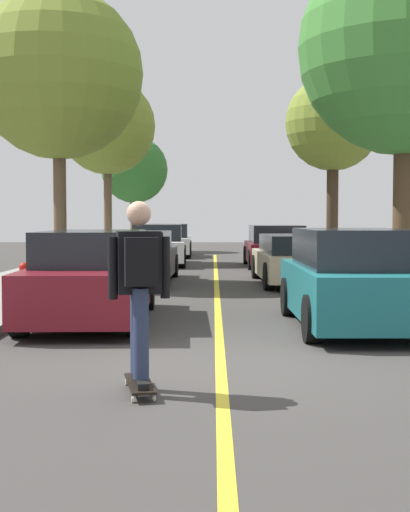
% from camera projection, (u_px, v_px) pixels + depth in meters
% --- Properties ---
extents(ground, '(80.00, 80.00, 0.00)m').
position_uv_depth(ground, '(221.00, 365.00, 7.96)').
color(ground, '#3D3A38').
extents(center_line, '(0.12, 39.20, 0.01)m').
position_uv_depth(center_line, '(218.00, 315.00, 11.95)').
color(center_line, gold).
rests_on(center_line, ground).
extents(parked_car_left_nearest, '(1.95, 4.40, 1.44)m').
position_uv_depth(parked_car_left_nearest, '(92.00, 277.00, 11.30)').
color(parked_car_left_nearest, maroon).
rests_on(parked_car_left_nearest, ground).
extents(parked_car_left_near, '(1.89, 4.68, 1.31)m').
position_uv_depth(parked_car_left_near, '(137.00, 257.00, 18.04)').
color(parked_car_left_near, '#38383D').
rests_on(parked_car_left_near, ground).
extents(parked_car_left_far, '(2.07, 4.55, 1.42)m').
position_uv_depth(parked_car_left_far, '(158.00, 245.00, 24.86)').
color(parked_car_left_far, white).
rests_on(parked_car_left_far, ground).
extents(parked_car_left_farthest, '(2.07, 4.47, 1.39)m').
position_uv_depth(parked_car_left_farthest, '(168.00, 241.00, 30.26)').
color(parked_car_left_farthest, white).
rests_on(parked_car_left_farthest, ground).
extents(parked_car_right_nearest, '(1.86, 4.04, 1.48)m').
position_uv_depth(parked_car_right_nearest, '(353.00, 279.00, 10.60)').
color(parked_car_right_nearest, '#196066').
rests_on(parked_car_right_nearest, ground).
extents(parked_car_right_near, '(2.07, 4.67, 1.23)m').
position_uv_depth(parked_car_right_near, '(297.00, 259.00, 17.66)').
color(parked_car_right_near, '#BCAD89').
rests_on(parked_car_right_near, ground).
extents(parked_car_right_far, '(2.00, 4.25, 1.40)m').
position_uv_depth(parked_car_right_far, '(275.00, 246.00, 23.81)').
color(parked_car_right_far, maroon).
rests_on(parked_car_right_far, ground).
extents(street_tree_left_nearest, '(4.19, 4.19, 7.14)m').
position_uv_depth(street_tree_left_nearest, '(59.00, 75.00, 17.50)').
color(street_tree_left_nearest, brown).
rests_on(street_tree_left_nearest, sidewalk_left).
extents(street_tree_left_near, '(3.47, 3.47, 6.54)m').
position_uv_depth(street_tree_left_near, '(107.00, 127.00, 25.57)').
color(street_tree_left_near, brown).
rests_on(street_tree_left_near, sidewalk_left).
extents(street_tree_left_far, '(3.23, 3.23, 5.46)m').
position_uv_depth(street_tree_left_far, '(134.00, 171.00, 34.42)').
color(street_tree_left_far, brown).
rests_on(street_tree_left_far, sidewalk_left).
extents(street_tree_right_nearest, '(4.46, 4.46, 7.27)m').
position_uv_depth(street_tree_right_nearest, '(406.00, 48.00, 14.69)').
color(street_tree_right_nearest, '#4C3823').
rests_on(street_tree_right_nearest, sidewalk_right).
extents(street_tree_right_near, '(3.18, 3.18, 6.26)m').
position_uv_depth(street_tree_right_near, '(333.00, 124.00, 23.56)').
color(street_tree_right_near, '#3D2D1E').
rests_on(street_tree_right_near, sidewalk_right).
extents(fire_hydrant, '(0.20, 0.20, 0.70)m').
position_uv_depth(fire_hydrant, '(24.00, 282.00, 12.85)').
color(fire_hydrant, '#B2140F').
rests_on(fire_hydrant, sidewalk_left).
extents(skateboard, '(0.39, 0.87, 0.10)m').
position_uv_depth(skateboard, '(140.00, 384.00, 6.67)').
color(skateboard, black).
rests_on(skateboard, ground).
extents(skateboarder, '(0.59, 0.71, 1.70)m').
position_uv_depth(skateboarder, '(140.00, 280.00, 6.59)').
color(skateboarder, black).
rests_on(skateboarder, skateboard).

